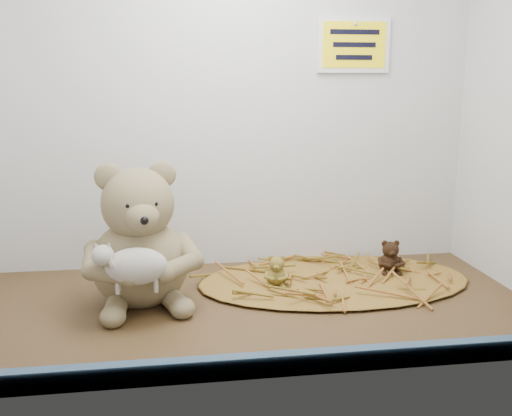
{
  "coord_description": "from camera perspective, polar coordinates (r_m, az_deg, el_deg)",
  "views": [
    {
      "loc": [
        -14.72,
        -111.47,
        46.21
      ],
      "look_at": [
        1.61,
        1.59,
        20.77
      ],
      "focal_mm": 40.0,
      "sensor_mm": 36.0,
      "label": 1
    }
  ],
  "objects": [
    {
      "name": "straw_bed",
      "position": [
        1.36,
        7.86,
        -7.12
      ],
      "size": [
        64.47,
        37.43,
        1.25
      ],
      "primitive_type": "ellipsoid",
      "color": "brown",
      "rests_on": "shelf_floor"
    },
    {
      "name": "alcove_shell",
      "position": [
        1.21,
        -1.28,
        11.98
      ],
      "size": [
        120.4,
        60.2,
        90.4
      ],
      "color": "#3A2614",
      "rests_on": "ground"
    },
    {
      "name": "toy_lamb",
      "position": [
        1.12,
        -11.88,
        -5.72
      ],
      "size": [
        15.57,
        9.5,
        10.06
      ],
      "primitive_type": null,
      "color": "#BDB7A9",
      "rests_on": "main_teddy"
    },
    {
      "name": "main_teddy",
      "position": [
        1.21,
        -11.65,
        -2.59
      ],
      "size": [
        28.59,
        29.69,
        30.24
      ],
      "primitive_type": null,
      "rotation": [
        0.0,
        0.0,
        0.18
      ],
      "color": "#8E7C57",
      "rests_on": "shelf_floor"
    },
    {
      "name": "front_rail",
      "position": [
        0.95,
        1.72,
        -15.33
      ],
      "size": [
        119.28,
        2.2,
        3.6
      ],
      "primitive_type": "cube",
      "color": "#3C5674",
      "rests_on": "shelf_floor"
    },
    {
      "name": "wall_sign",
      "position": [
        1.48,
        9.74,
        15.78
      ],
      "size": [
        16.0,
        1.2,
        11.0
      ],
      "primitive_type": "cube",
      "color": "yellow",
      "rests_on": "back_wall"
    },
    {
      "name": "mini_teddy_brown",
      "position": [
        1.41,
        13.26,
        -4.63
      ],
      "size": [
        7.23,
        7.55,
        8.02
      ],
      "primitive_type": null,
      "rotation": [
        0.0,
        0.0,
        -0.12
      ],
      "color": "black",
      "rests_on": "straw_bed"
    },
    {
      "name": "mini_teddy_tan",
      "position": [
        1.3,
        2.07,
        -6.12
      ],
      "size": [
        6.75,
        6.99,
        7.01
      ],
      "primitive_type": null,
      "rotation": [
        0.0,
        0.0,
        -0.21
      ],
      "color": "olive",
      "rests_on": "straw_bed"
    }
  ]
}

